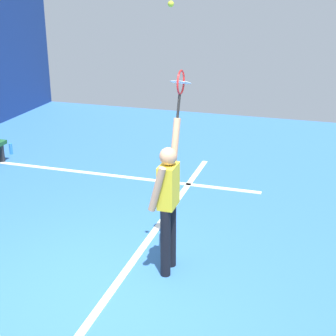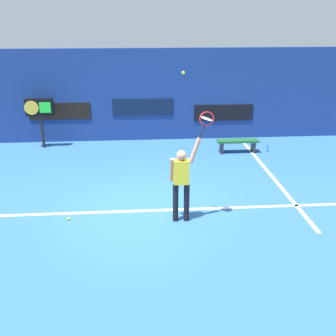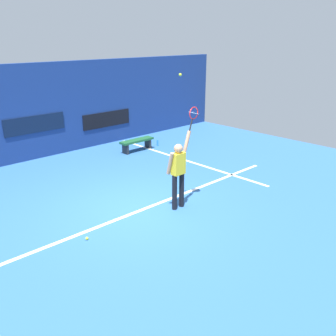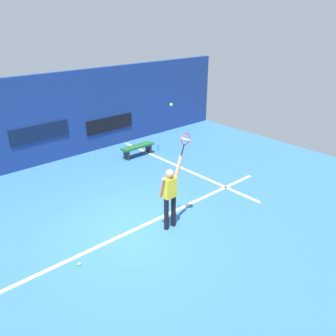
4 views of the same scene
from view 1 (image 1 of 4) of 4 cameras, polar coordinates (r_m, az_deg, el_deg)
name	(u,v)px [view 1 (image 1 of 4)]	position (r m, az deg, el deg)	size (l,w,h in m)	color
ground_plane	(98,292)	(6.50, -7.80, -13.48)	(18.00, 18.00, 0.00)	#2D609E
court_baseline	(110,294)	(6.44, -6.51, -13.70)	(10.00, 0.10, 0.01)	white
court_sideline	(83,172)	(10.24, -9.44, -0.46)	(0.10, 7.00, 0.01)	white
tennis_player	(168,199)	(6.40, 0.01, -3.51)	(0.67, 0.31, 1.97)	black
tennis_racket	(181,85)	(6.46, 1.40, 9.20)	(0.40, 0.27, 0.63)	black
tennis_ball	(171,4)	(5.85, 0.32, 17.78)	(0.07, 0.07, 0.07)	#CCE033
water_bottle	(11,149)	(11.63, -17.07, 2.05)	(0.07, 0.07, 0.24)	#338CD8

